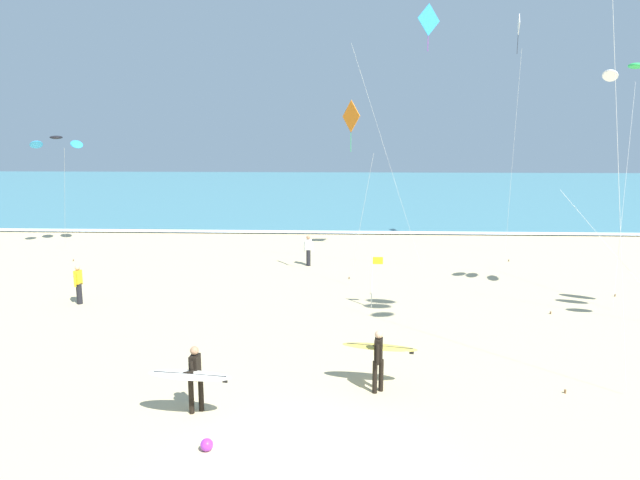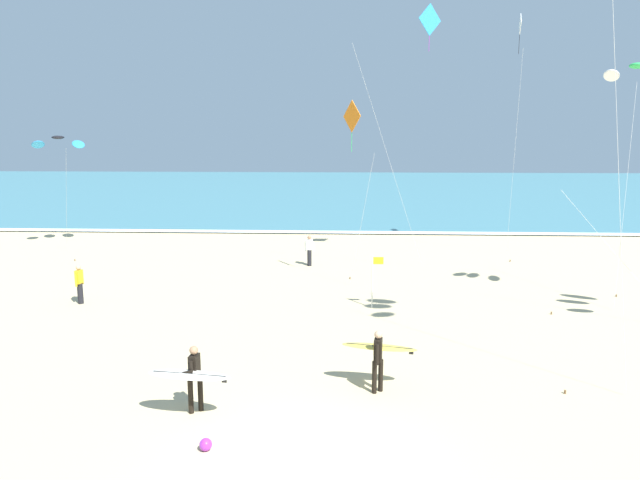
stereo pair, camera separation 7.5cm
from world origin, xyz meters
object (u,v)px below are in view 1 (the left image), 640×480
(surfer_lead, at_px, (379,353))
(kite_diamond_cobalt_close, at_px, (427,27))
(kite_arc_emerald_high, at_px, (635,72))
(bystander_yellow_top, at_px, (79,284))
(surfer_trailing, at_px, (193,375))
(kite_arc_charcoal_distant, at_px, (57,142))
(beach_ball, at_px, (207,445))
(bystander_white_top, at_px, (308,250))
(lifeguard_flag, at_px, (373,276))
(kite_diamond_amber_far, at_px, (352,121))
(kite_diamond_ivory_low, at_px, (518,37))

(surfer_lead, bearing_deg, kite_diamond_cobalt_close, 78.73)
(kite_arc_emerald_high, relative_size, bystander_yellow_top, 5.81)
(surfer_trailing, xyz_separation_m, kite_arc_charcoal_distant, (-12.99, 20.25, 5.17))
(kite_arc_emerald_high, bearing_deg, beach_ball, -141.38)
(kite_arc_emerald_high, height_order, beach_ball, kite_arc_emerald_high)
(surfer_lead, height_order, bystander_white_top, surfer_lead)
(surfer_trailing, height_order, lifeguard_flag, lifeguard_flag)
(kite_arc_emerald_high, xyz_separation_m, kite_arc_charcoal_distant, (-27.07, 11.12, -2.70))
(kite_diamond_amber_far, height_order, kite_arc_charcoal_distant, kite_diamond_amber_far)
(kite_arc_emerald_high, height_order, kite_diamond_ivory_low, kite_diamond_ivory_low)
(kite_diamond_amber_far, relative_size, kite_arc_charcoal_distant, 1.23)
(kite_arc_emerald_high, distance_m, kite_arc_charcoal_distant, 29.39)
(kite_diamond_ivory_low, bearing_deg, beach_ball, -119.64)
(kite_arc_charcoal_distant, bearing_deg, kite_diamond_ivory_low, -1.17)
(beach_ball, bearing_deg, kite_diamond_amber_far, 77.01)
(bystander_yellow_top, bearing_deg, beach_ball, -54.23)
(kite_arc_emerald_high, bearing_deg, surfer_lead, -141.80)
(kite_arc_charcoal_distant, bearing_deg, bystander_white_top, -15.38)
(bystander_yellow_top, bearing_deg, kite_diamond_ivory_low, 28.34)
(kite_diamond_ivory_low, height_order, beach_ball, kite_diamond_ivory_low)
(kite_diamond_ivory_low, height_order, bystander_white_top, kite_diamond_ivory_low)
(bystander_white_top, bearing_deg, kite_arc_charcoal_distant, 164.62)
(kite_diamond_ivory_low, distance_m, kite_diamond_cobalt_close, 6.32)
(lifeguard_flag, distance_m, beach_ball, 11.41)
(kite_arc_emerald_high, bearing_deg, kite_diamond_amber_far, 162.19)
(surfer_trailing, distance_m, kite_diamond_amber_far, 14.41)
(kite_diamond_cobalt_close, height_order, lifeguard_flag, kite_diamond_cobalt_close)
(kite_diamond_amber_far, bearing_deg, kite_diamond_cobalt_close, 47.46)
(bystander_yellow_top, bearing_deg, surfer_lead, -32.69)
(bystander_white_top, height_order, beach_ball, bystander_white_top)
(kite_arc_charcoal_distant, relative_size, bystander_white_top, 4.15)
(kite_arc_emerald_high, bearing_deg, kite_diamond_cobalt_close, 132.58)
(surfer_trailing, xyz_separation_m, kite_diamond_cobalt_close, (7.49, 16.31, 10.68))
(kite_diamond_ivory_low, relative_size, lifeguard_flag, 6.18)
(surfer_lead, distance_m, bystander_white_top, 14.80)
(kite_diamond_amber_far, relative_size, lifeguard_flag, 3.88)
(kite_diamond_amber_far, xyz_separation_m, kite_arc_charcoal_distant, (-16.90, 7.85, -1.04))
(surfer_trailing, bearing_deg, beach_ball, -66.64)
(kite_arc_charcoal_distant, distance_m, bystander_yellow_top, 13.81)
(surfer_trailing, xyz_separation_m, kite_arc_emerald_high, (14.08, 9.13, 7.87))
(surfer_lead, bearing_deg, bystander_white_top, 100.80)
(lifeguard_flag, bearing_deg, surfer_trailing, -117.85)
(bystander_yellow_top, xyz_separation_m, lifeguard_flag, (11.75, -0.03, 0.45))
(kite_diamond_cobalt_close, xyz_separation_m, bystander_yellow_top, (-14.47, -7.25, -10.91))
(kite_diamond_cobalt_close, bearing_deg, surfer_trailing, -114.66)
(surfer_trailing, relative_size, bystander_yellow_top, 1.31)
(kite_arc_charcoal_distant, xyz_separation_m, beach_ball, (13.67, -21.83, -6.08))
(surfer_lead, height_order, bystander_yellow_top, surfer_lead)
(kite_diamond_cobalt_close, relative_size, beach_ball, 45.79)
(kite_diamond_ivory_low, xyz_separation_m, kite_arc_charcoal_distant, (-25.79, 0.53, -5.56))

